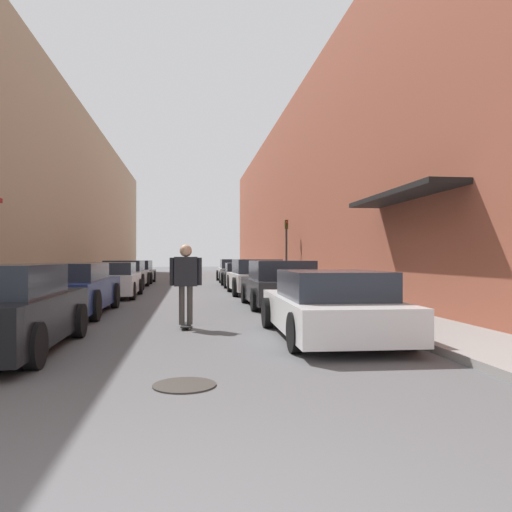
# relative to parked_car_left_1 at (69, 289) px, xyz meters

# --- Properties ---
(ground) EXTENTS (115.16, 115.16, 0.00)m
(ground) POSITION_rel_parked_car_left_1_xyz_m (2.81, 10.20, -0.64)
(ground) COLOR #515154
(curb_strip_left) EXTENTS (1.80, 52.35, 0.12)m
(curb_strip_left) POSITION_rel_parked_car_left_1_xyz_m (-1.86, 15.43, -0.58)
(curb_strip_left) COLOR gray
(curb_strip_left) RESTS_ON ground
(curb_strip_right) EXTENTS (1.80, 52.35, 0.12)m
(curb_strip_right) POSITION_rel_parked_car_left_1_xyz_m (7.48, 15.43, -0.58)
(curb_strip_right) COLOR gray
(curb_strip_right) RESTS_ON ground
(building_row_left) EXTENTS (4.90, 52.35, 9.64)m
(building_row_left) POSITION_rel_parked_car_left_1_xyz_m (-4.76, 15.43, 4.18)
(building_row_left) COLOR tan
(building_row_left) RESTS_ON ground
(building_row_right) EXTENTS (4.90, 52.35, 9.99)m
(building_row_right) POSITION_rel_parked_car_left_1_xyz_m (10.38, 15.43, 4.36)
(building_row_right) COLOR brown
(building_row_right) RESTS_ON ground
(parked_car_left_1) EXTENTS (1.96, 4.79, 1.28)m
(parked_car_left_1) POSITION_rel_parked_car_left_1_xyz_m (0.00, 0.00, 0.00)
(parked_car_left_1) COLOR navy
(parked_car_left_1) RESTS_ON ground
(parked_car_left_2) EXTENTS (1.91, 4.12, 1.25)m
(parked_car_left_2) POSITION_rel_parked_car_left_1_xyz_m (0.20, 5.47, -0.03)
(parked_car_left_2) COLOR silver
(parked_car_left_2) RESTS_ON ground
(parked_car_left_3) EXTENTS (1.96, 4.42, 1.29)m
(parked_car_left_3) POSITION_rel_parked_car_left_1_xyz_m (-0.02, 10.80, -0.00)
(parked_car_left_3) COLOR gray
(parked_car_left_3) RESTS_ON ground
(parked_car_left_4) EXTENTS (1.95, 4.06, 1.27)m
(parked_car_left_4) POSITION_rel_parked_car_left_1_xyz_m (-0.03, 15.62, -0.03)
(parked_car_left_4) COLOR #232326
(parked_car_left_4) RESTS_ON ground
(parked_car_right_0) EXTENTS (1.96, 4.41, 1.19)m
(parked_car_right_0) POSITION_rel_parked_car_left_1_xyz_m (5.44, -4.35, -0.06)
(parked_car_right_0) COLOR silver
(parked_car_right_0) RESTS_ON ground
(parked_car_right_1) EXTENTS (1.97, 4.00, 1.34)m
(parked_car_right_1) POSITION_rel_parked_car_left_1_xyz_m (5.58, 1.33, -0.00)
(parked_car_right_1) COLOR #232326
(parked_car_right_1) RESTS_ON ground
(parked_car_right_2) EXTENTS (2.02, 4.27, 1.36)m
(parked_car_right_2) POSITION_rel_parked_car_left_1_xyz_m (5.53, 6.43, 0.02)
(parked_car_right_2) COLOR silver
(parked_car_right_2) RESTS_ON ground
(parked_car_right_3) EXTENTS (1.88, 3.94, 1.17)m
(parked_car_right_3) POSITION_rel_parked_car_left_1_xyz_m (5.48, 11.37, -0.06)
(parked_car_right_3) COLOR black
(parked_car_right_3) RESTS_ON ground
(parked_car_right_4) EXTENTS (2.03, 4.83, 1.34)m
(parked_car_right_4) POSITION_rel_parked_car_left_1_xyz_m (5.62, 16.74, 0.01)
(parked_car_right_4) COLOR #B7B7BC
(parked_car_right_4) RESTS_ON ground
(skateboarder) EXTENTS (0.64, 0.78, 1.68)m
(skateboarder) POSITION_rel_parked_car_left_1_xyz_m (2.90, -2.78, 0.40)
(skateboarder) COLOR black
(skateboarder) RESTS_ON ground
(manhole_cover) EXTENTS (0.70, 0.70, 0.02)m
(manhole_cover) POSITION_rel_parked_car_left_1_xyz_m (2.93, -7.35, -0.63)
(manhole_cover) COLOR #332D28
(manhole_cover) RESTS_ON ground
(traffic_light) EXTENTS (0.16, 0.22, 3.21)m
(traffic_light) POSITION_rel_parked_car_left_1_xyz_m (7.79, 11.77, 1.48)
(traffic_light) COLOR #2D2D2D
(traffic_light) RESTS_ON curb_strip_right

